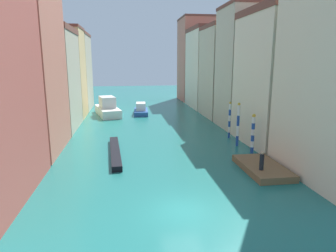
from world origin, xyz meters
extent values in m
plane|color=#1E6B66|center=(0.00, 24.50, 0.00)|extent=(154.00, 154.00, 0.00)
cube|color=#C6705B|center=(-13.83, 15.12, 10.91)|extent=(7.65, 10.28, 21.81)
cube|color=#BCB299|center=(-13.83, 25.91, 6.47)|extent=(7.65, 10.47, 12.94)
cube|color=brown|center=(-13.83, 25.91, 13.31)|extent=(7.80, 10.68, 0.73)
cube|color=#DBB77A|center=(-13.83, 35.05, 7.14)|extent=(7.65, 7.30, 14.28)
cube|color=brown|center=(-13.83, 35.05, 14.49)|extent=(7.80, 7.44, 0.42)
cube|color=#BCB299|center=(-13.83, 44.04, 7.00)|extent=(7.65, 10.08, 14.00)
cube|color=brown|center=(-13.83, 44.04, 14.25)|extent=(7.80, 10.28, 0.50)
cube|color=beige|center=(13.83, 14.38, 7.01)|extent=(7.65, 9.76, 14.01)
cube|color=brown|center=(13.83, 14.38, 14.40)|extent=(7.80, 9.95, 0.77)
cube|color=#BCB299|center=(13.83, 23.34, 8.07)|extent=(7.65, 7.45, 16.14)
cube|color=brown|center=(13.83, 23.34, 16.36)|extent=(7.80, 7.60, 0.45)
cube|color=#BCB299|center=(13.83, 32.33, 7.21)|extent=(7.65, 9.35, 14.41)
cube|color=brown|center=(13.83, 32.33, 14.73)|extent=(7.80, 9.53, 0.63)
cube|color=beige|center=(13.83, 43.43, 7.53)|extent=(7.65, 11.81, 15.06)
cube|color=brown|center=(13.83, 43.43, 15.44)|extent=(7.80, 12.04, 0.78)
cube|color=#C6705B|center=(13.83, 54.86, 9.41)|extent=(7.65, 9.97, 18.82)
cube|color=brown|center=(13.83, 54.86, 19.04)|extent=(7.80, 10.17, 0.43)
cube|color=brown|center=(8.12, 6.03, 0.28)|extent=(3.17, 6.07, 0.56)
cylinder|color=black|center=(7.45, 4.85, 1.21)|extent=(0.36, 0.36, 1.31)
sphere|color=tan|center=(7.45, 4.85, 1.99)|extent=(0.26, 0.26, 0.26)
cylinder|color=#1E479E|center=(9.36, 11.07, 0.31)|extent=(0.34, 0.34, 0.62)
cylinder|color=white|center=(9.36, 11.07, 0.93)|extent=(0.34, 0.34, 0.62)
cylinder|color=#1E479E|center=(9.36, 11.07, 1.56)|extent=(0.34, 0.34, 0.62)
cylinder|color=white|center=(9.36, 11.07, 2.18)|extent=(0.34, 0.34, 0.62)
cylinder|color=#1E479E|center=(9.36, 11.07, 2.80)|extent=(0.34, 0.34, 0.62)
cylinder|color=white|center=(9.36, 11.07, 3.42)|extent=(0.34, 0.34, 0.62)
sphere|color=gold|center=(9.36, 11.07, 3.87)|extent=(0.37, 0.37, 0.37)
cylinder|color=#1E479E|center=(8.83, 13.82, 0.57)|extent=(0.29, 0.29, 1.14)
cylinder|color=white|center=(8.83, 13.82, 1.70)|extent=(0.29, 0.29, 1.14)
cylinder|color=#1E479E|center=(8.83, 13.82, 2.84)|extent=(0.29, 0.29, 1.14)
cylinder|color=white|center=(8.83, 13.82, 3.98)|extent=(0.29, 0.29, 1.14)
sphere|color=gold|center=(8.83, 13.82, 4.66)|extent=(0.32, 0.32, 0.32)
cylinder|color=#1E479E|center=(9.11, 17.34, 0.35)|extent=(0.27, 0.27, 0.70)
cylinder|color=white|center=(9.11, 17.34, 1.05)|extent=(0.27, 0.27, 0.70)
cylinder|color=#1E479E|center=(9.11, 17.34, 1.76)|extent=(0.27, 0.27, 0.70)
cylinder|color=white|center=(9.11, 17.34, 2.46)|extent=(0.27, 0.27, 0.70)
cylinder|color=#1E479E|center=(9.11, 17.34, 3.16)|extent=(0.27, 0.27, 0.70)
cylinder|color=white|center=(9.11, 17.34, 3.86)|extent=(0.27, 0.27, 0.70)
sphere|color=gold|center=(9.11, 17.34, 4.32)|extent=(0.30, 0.30, 0.30)
cube|color=white|center=(-6.41, 35.90, 0.68)|extent=(5.11, 9.67, 1.37)
cube|color=silver|center=(-6.41, 35.90, 2.31)|extent=(3.18, 4.40, 1.88)
cube|color=black|center=(-4.47, 12.56, 0.26)|extent=(1.53, 10.46, 0.52)
cube|color=#234C93|center=(-0.59, 36.17, 0.38)|extent=(2.68, 6.28, 0.77)
cube|color=silver|center=(-0.59, 36.17, 1.40)|extent=(1.77, 3.07, 1.26)
camera|label=1|loc=(-3.31, -16.92, 9.12)|focal=32.14mm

